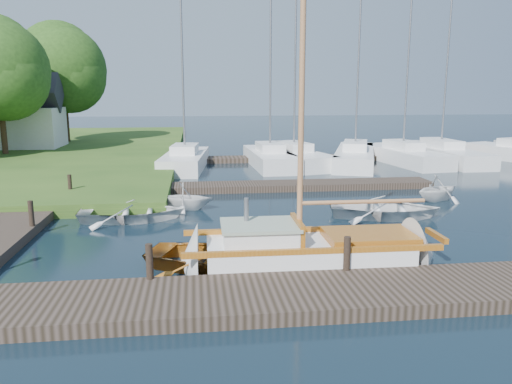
{
  "coord_description": "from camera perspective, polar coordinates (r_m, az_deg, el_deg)",
  "views": [
    {
      "loc": [
        -1.97,
        -15.7,
        4.36
      ],
      "look_at": [
        0.0,
        0.0,
        1.2
      ],
      "focal_mm": 35.0,
      "sensor_mm": 36.0,
      "label": 1
    }
  ],
  "objects": [
    {
      "name": "tender_b",
      "position": [
        19.08,
        -8.06,
        -0.31
      ],
      "size": [
        2.55,
        2.36,
        1.11
      ],
      "primitive_type": "imported",
      "rotation": [
        0.0,
        0.0,
        1.28
      ],
      "color": "white",
      "rests_on": "ground"
    },
    {
      "name": "tree_7",
      "position": [
        42.98,
        -21.2,
        13.02
      ],
      "size": [
        6.83,
        6.83,
        9.38
      ],
      "color": "#332114",
      "rests_on": "shore"
    },
    {
      "name": "near_dock",
      "position": [
        10.76,
        4.06,
        -11.79
      ],
      "size": [
        18.0,
        2.2,
        0.3
      ],
      "primitive_type": "cube",
      "color": "black",
      "rests_on": "ground"
    },
    {
      "name": "marina_boat_1",
      "position": [
        30.09,
        1.61,
        4.06
      ],
      "size": [
        2.48,
        7.74,
        10.57
      ],
      "rotation": [
        0.0,
        0.0,
        1.61
      ],
      "color": "white",
      "rests_on": "ground"
    },
    {
      "name": "left_dock",
      "position": [
        19.17,
        -25.31,
        -2.5
      ],
      "size": [
        2.2,
        18.0,
        0.3
      ],
      "primitive_type": "cube",
      "color": "black",
      "rests_on": "ground"
    },
    {
      "name": "far_dock",
      "position": [
        22.94,
        2.94,
        0.71
      ],
      "size": [
        14.0,
        1.6,
        0.3
      ],
      "primitive_type": "cube",
      "color": "black",
      "rests_on": "ground"
    },
    {
      "name": "house_c",
      "position": [
        39.61,
        -25.06,
        7.68
      ],
      "size": [
        5.25,
        4.0,
        5.28
      ],
      "color": "silver",
      "rests_on": "shore"
    },
    {
      "name": "marina_boat_3",
      "position": [
        31.62,
        11.24,
        4.21
      ],
      "size": [
        5.26,
        9.63,
        12.56
      ],
      "rotation": [
        0.0,
        0.0,
        1.23
      ],
      "color": "white",
      "rests_on": "ground"
    },
    {
      "name": "marina_boat_2",
      "position": [
        30.61,
        4.34,
        4.16
      ],
      "size": [
        3.9,
        7.95,
        11.09
      ],
      "rotation": [
        0.0,
        0.0,
        1.8
      ],
      "color": "white",
      "rests_on": "ground"
    },
    {
      "name": "pontoon",
      "position": [
        34.14,
        13.47,
        3.91
      ],
      "size": [
        30.0,
        1.6,
        0.3
      ],
      "primitive_type": "cube",
      "color": "black",
      "rests_on": "ground"
    },
    {
      "name": "ground",
      "position": [
        16.41,
        -0.0,
        -4.11
      ],
      "size": [
        160.0,
        160.0,
        0.0
      ],
      "primitive_type": "plane",
      "color": "black",
      "rests_on": "ground"
    },
    {
      "name": "mooring_post_1",
      "position": [
        11.36,
        -12.08,
        -7.77
      ],
      "size": [
        0.16,
        0.16,
        0.8
      ],
      "primitive_type": "cylinder",
      "color": "black",
      "rests_on": "near_dock"
    },
    {
      "name": "dinghy",
      "position": [
        12.64,
        -3.76,
        -6.97
      ],
      "size": [
        4.61,
        3.92,
        0.81
      ],
      "primitive_type": "imported",
      "rotation": [
        0.0,
        0.0,
        1.24
      ],
      "color": "#87420C",
      "rests_on": "ground"
    },
    {
      "name": "mooring_post_2",
      "position": [
        11.83,
        10.35,
        -6.93
      ],
      "size": [
        0.16,
        0.16,
        0.8
      ],
      "primitive_type": "cylinder",
      "color": "black",
      "rests_on": "near_dock"
    },
    {
      "name": "tender_d",
      "position": [
        21.75,
        20.1,
        0.6
      ],
      "size": [
        2.8,
        2.65,
        1.17
      ],
      "primitive_type": "imported",
      "rotation": [
        0.0,
        0.0,
        2.0
      ],
      "color": "white",
      "rests_on": "ground"
    },
    {
      "name": "tender_a",
      "position": [
        17.83,
        -13.96,
        -1.96
      ],
      "size": [
        3.69,
        2.68,
        0.75
      ],
      "primitive_type": "imported",
      "rotation": [
        0.0,
        0.0,
        1.6
      ],
      "color": "white",
      "rests_on": "ground"
    },
    {
      "name": "sailboat",
      "position": [
        12.78,
        6.55,
        -7.11
      ],
      "size": [
        7.18,
        2.11,
        9.83
      ],
      "rotation": [
        0.0,
        0.0,
        -0.02
      ],
      "color": "white",
      "rests_on": "ground"
    },
    {
      "name": "tender_c",
      "position": [
        18.28,
        14.51,
        -1.59
      ],
      "size": [
        4.38,
        3.56,
        0.8
      ],
      "primitive_type": "imported",
      "rotation": [
        0.0,
        0.0,
        1.34
      ],
      "color": "white",
      "rests_on": "ground"
    },
    {
      "name": "marina_boat_4",
      "position": [
        32.68,
        16.43,
        4.16
      ],
      "size": [
        3.13,
        8.3,
        9.76
      ],
      "rotation": [
        0.0,
        0.0,
        1.69
      ],
      "color": "white",
      "rests_on": "ground"
    },
    {
      "name": "marina_boat_0",
      "position": [
        29.37,
        -8.11,
        3.78
      ],
      "size": [
        2.98,
        7.44,
        10.76
      ],
      "rotation": [
        0.0,
        0.0,
        1.46
      ],
      "color": "white",
      "rests_on": "ground"
    },
    {
      "name": "marina_boat_5",
      "position": [
        34.55,
        20.36,
        4.3
      ],
      "size": [
        2.22,
        9.58,
        12.31
      ],
      "rotation": [
        0.0,
        0.0,
        1.57
      ],
      "color": "white",
      "rests_on": "ground"
    },
    {
      "name": "mooring_post_4",
      "position": [
        16.89,
        -24.31,
        -2.24
      ],
      "size": [
        0.16,
        0.16,
        0.8
      ],
      "primitive_type": "cylinder",
      "color": "black",
      "rests_on": "left_dock"
    },
    {
      "name": "mooring_post_5",
      "position": [
        21.61,
        -20.5,
        0.83
      ],
      "size": [
        0.16,
        0.16,
        0.8
      ],
      "primitive_type": "cylinder",
      "color": "black",
      "rests_on": "left_dock"
    }
  ]
}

